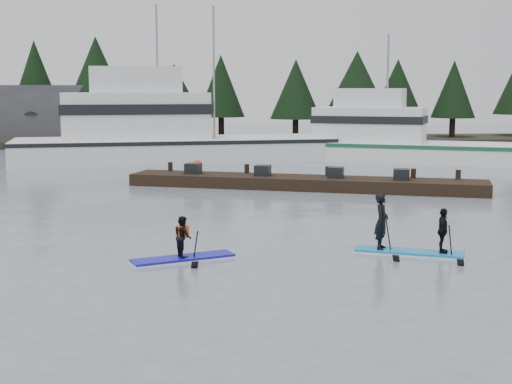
{
  "coord_description": "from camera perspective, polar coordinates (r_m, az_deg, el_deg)",
  "views": [
    {
      "loc": [
        -1.87,
        -18.38,
        4.61
      ],
      "look_at": [
        0.0,
        6.0,
        1.1
      ],
      "focal_mm": 50.0,
      "sensor_mm": 36.0,
      "label": 1
    }
  ],
  "objects": [
    {
      "name": "waterfront_building",
      "position": [
        63.58,
        -15.47,
        5.98
      ],
      "size": [
        18.0,
        6.0,
        5.0
      ],
      "primitive_type": "cube",
      "color": "#4C4C51",
      "rests_on": "ground"
    },
    {
      "name": "floating_dock",
      "position": [
        33.59,
        3.85,
        0.74
      ],
      "size": [
        16.62,
        7.51,
        0.56
      ],
      "primitive_type": "cube",
      "rotation": [
        0.0,
        0.0,
        -0.33
      ],
      "color": "black",
      "rests_on": "ground"
    },
    {
      "name": "fishing_boat_medium",
      "position": [
        47.68,
        10.72,
        3.28
      ],
      "size": [
        16.2,
        10.34,
        9.18
      ],
      "rotation": [
        0.0,
        0.0,
        -0.41
      ],
      "color": "white",
      "rests_on": "ground"
    },
    {
      "name": "fishing_boat_large",
      "position": [
        46.92,
        -7.31,
        3.54
      ],
      "size": [
        20.98,
        8.47,
        11.2
      ],
      "rotation": [
        0.0,
        0.0,
        0.14
      ],
      "color": "white",
      "rests_on": "ground"
    },
    {
      "name": "ground",
      "position": [
        19.04,
        1.39,
        -5.85
      ],
      "size": [
        160.0,
        160.0,
        0.0
      ],
      "primitive_type": "plane",
      "color": "slate",
      "rests_on": "ground"
    },
    {
      "name": "paddleboard_solo",
      "position": [
        19.52,
        -5.86,
        -4.3
      ],
      "size": [
        2.89,
        1.67,
        1.75
      ],
      "rotation": [
        0.0,
        0.0,
        0.37
      ],
      "color": "#1212AC",
      "rests_on": "ground"
    },
    {
      "name": "paddleboard_duo",
      "position": [
        20.57,
        12.12,
        -3.2
      ],
      "size": [
        3.08,
        1.94,
        2.17
      ],
      "rotation": [
        0.0,
        0.0,
        -0.39
      ],
      "color": "#137BBA",
      "rests_on": "ground"
    },
    {
      "name": "buoy_b",
      "position": [
        42.33,
        -4.73,
        1.89
      ],
      "size": [
        0.64,
        0.64,
        0.64
      ],
      "primitive_type": "sphere",
      "color": "#FF210C",
      "rests_on": "ground"
    },
    {
      "name": "treeline",
      "position": [
        60.58,
        -2.61,
        3.8
      ],
      "size": [
        60.0,
        4.0,
        8.0
      ],
      "primitive_type": null,
      "color": "black",
      "rests_on": "ground"
    },
    {
      "name": "buoy_c",
      "position": [
        48.2,
        15.51,
        2.39
      ],
      "size": [
        0.5,
        0.5,
        0.5
      ],
      "primitive_type": "sphere",
      "color": "#FF210C",
      "rests_on": "ground"
    },
    {
      "name": "far_shore",
      "position": [
        60.56,
        -2.61,
        4.08
      ],
      "size": [
        70.0,
        8.0,
        0.6
      ],
      "primitive_type": "cube",
      "color": "#2D281E",
      "rests_on": "ground"
    }
  ]
}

